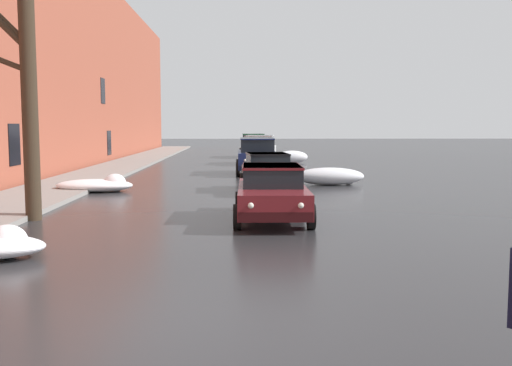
{
  "coord_description": "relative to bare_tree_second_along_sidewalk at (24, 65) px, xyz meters",
  "views": [
    {
      "loc": [
        1.07,
        -6.82,
        2.44
      ],
      "look_at": [
        1.48,
        7.2,
        1.05
      ],
      "focal_mm": 40.75,
      "sensor_mm": 36.0,
      "label": 1
    }
  ],
  "objects": [
    {
      "name": "left_sidewalk_slab",
      "position": [
        -1.49,
        9.8,
        -3.89
      ],
      "size": [
        3.0,
        80.0,
        0.14
      ],
      "primitive_type": "cube",
      "color": "gray",
      "rests_on": "ground"
    },
    {
      "name": "snow_bank_near_corner_right",
      "position": [
        8.85,
        22.45,
        -3.58
      ],
      "size": [
        2.01,
        0.98,
        0.82
      ],
      "color": "white",
      "rests_on": "ground"
    },
    {
      "name": "bare_tree_second_along_sidewalk",
      "position": [
        0.0,
        0.0,
        0.0
      ],
      "size": [
        2.03,
        2.68,
        7.92
      ],
      "color": "#382B1E",
      "rests_on": "ground"
    },
    {
      "name": "brick_townhouse_facade",
      "position": [
        -3.49,
        9.81,
        1.97
      ],
      "size": [
        0.63,
        80.0,
        11.88
      ],
      "color": "#9E4C38",
      "rests_on": "ground"
    },
    {
      "name": "snow_bank_along_left_kerb",
      "position": [
        9.17,
        8.66,
        -3.61
      ],
      "size": [
        2.86,
        1.14,
        0.72
      ],
      "color": "white",
      "rests_on": "ground"
    },
    {
      "name": "suv_darkblue_parked_kerbside_mid",
      "position": [
        6.31,
        14.08,
        -2.98
      ],
      "size": [
        2.08,
        4.33,
        1.82
      ],
      "color": "navy",
      "rests_on": "ground"
    },
    {
      "name": "sedan_black_parked_kerbside_close",
      "position": [
        6.48,
        6.4,
        -3.21
      ],
      "size": [
        2.09,
        3.97,
        1.42
      ],
      "color": "black",
      "rests_on": "ground"
    },
    {
      "name": "ground_plane",
      "position": [
        4.35,
        -8.2,
        -3.96
      ],
      "size": [
        200.0,
        200.0,
        0.0
      ],
      "primitive_type": "plane",
      "color": "#2B2B2D"
    },
    {
      "name": "suv_white_parked_far_down_block",
      "position": [
        6.73,
        21.63,
        -2.98
      ],
      "size": [
        2.44,
        4.45,
        1.82
      ],
      "color": "silver",
      "rests_on": "ground"
    },
    {
      "name": "snow_bank_near_corner_left",
      "position": [
        0.26,
        6.48,
        -3.71
      ],
      "size": [
        2.81,
        1.39,
        0.67
      ],
      "color": "white",
      "rests_on": "ground"
    },
    {
      "name": "suv_green_queued_behind_truck",
      "position": [
        6.49,
        29.4,
        -2.97
      ],
      "size": [
        2.07,
        4.67,
        1.82
      ],
      "color": "#1E5633",
      "rests_on": "ground"
    },
    {
      "name": "sedan_maroon_approaching_near_lane",
      "position": [
        6.26,
        -0.15,
        -3.21
      ],
      "size": [
        1.97,
        4.32,
        1.42
      ],
      "color": "maroon",
      "rests_on": "ground"
    }
  ]
}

